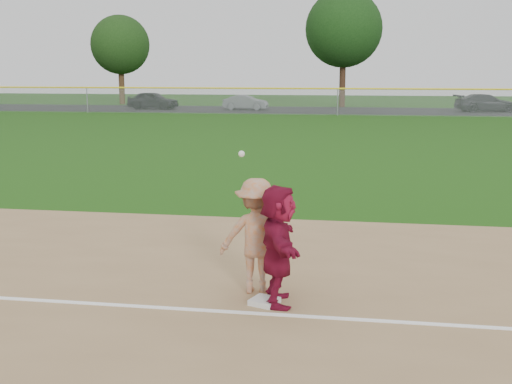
# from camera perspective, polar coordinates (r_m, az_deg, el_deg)

# --- Properties ---
(ground) EXTENTS (160.00, 160.00, 0.00)m
(ground) POSITION_cam_1_polar(r_m,az_deg,el_deg) (9.86, -1.41, -9.06)
(ground) COLOR #1B490E
(ground) RESTS_ON ground
(foul_line) EXTENTS (60.00, 0.10, 0.01)m
(foul_line) POSITION_cam_1_polar(r_m,az_deg,el_deg) (9.12, -2.35, -10.59)
(foul_line) COLOR white
(foul_line) RESTS_ON infield_dirt
(parking_asphalt) EXTENTS (120.00, 10.00, 0.01)m
(parking_asphalt) POSITION_cam_1_polar(r_m,az_deg,el_deg) (55.25, 7.46, 7.20)
(parking_asphalt) COLOR black
(parking_asphalt) RESTS_ON ground
(first_base) EXTENTS (0.46, 0.46, 0.08)m
(first_base) POSITION_cam_1_polar(r_m,az_deg,el_deg) (9.40, 0.76, -9.69)
(first_base) COLOR silver
(first_base) RESTS_ON infield_dirt
(base_runner) EXTENTS (0.78, 1.69, 1.75)m
(base_runner) POSITION_cam_1_polar(r_m,az_deg,el_deg) (9.17, 2.00, -4.74)
(base_runner) COLOR maroon
(base_runner) RESTS_ON infield_dirt
(car_left) EXTENTS (4.64, 2.30, 1.52)m
(car_left) POSITION_cam_1_polar(r_m,az_deg,el_deg) (57.48, -9.14, 8.06)
(car_left) COLOR black
(car_left) RESTS_ON parking_asphalt
(car_mid) EXTENTS (3.88, 1.48, 1.26)m
(car_mid) POSITION_cam_1_polar(r_m,az_deg,el_deg) (55.57, -0.93, 7.97)
(car_mid) COLOR slate
(car_mid) RESTS_ON parking_asphalt
(car_right) EXTENTS (5.27, 3.07, 1.44)m
(car_right) POSITION_cam_1_polar(r_m,az_deg,el_deg) (56.14, 19.73, 7.47)
(car_right) COLOR black
(car_right) RESTS_ON parking_asphalt
(first_base_play) EXTENTS (1.17, 0.72, 2.17)m
(first_base_play) POSITION_cam_1_polar(r_m,az_deg,el_deg) (9.67, 0.05, -3.91)
(first_base_play) COLOR #949497
(first_base_play) RESTS_ON infield_dirt
(outfield_fence) EXTENTS (110.00, 0.12, 110.00)m
(outfield_fence) POSITION_cam_1_polar(r_m,az_deg,el_deg) (49.17, 7.29, 9.06)
(outfield_fence) COLOR #999EA0
(outfield_fence) RESTS_ON ground
(tree_1) EXTENTS (5.80, 5.80, 8.75)m
(tree_1) POSITION_cam_1_polar(r_m,az_deg,el_deg) (66.54, -11.98, 12.67)
(tree_1) COLOR #3E2816
(tree_1) RESTS_ON ground
(tree_2) EXTENTS (7.00, 7.00, 10.58)m
(tree_2) POSITION_cam_1_polar(r_m,az_deg,el_deg) (60.76, 7.80, 14.17)
(tree_2) COLOR #341F13
(tree_2) RESTS_ON ground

